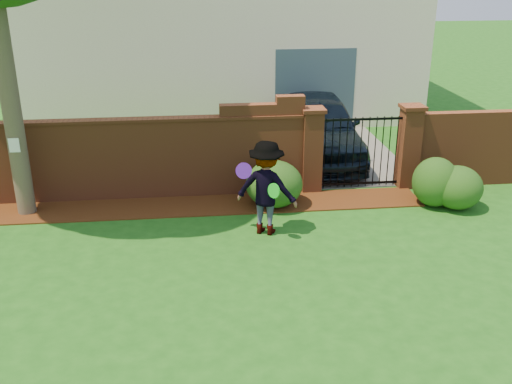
{
  "coord_description": "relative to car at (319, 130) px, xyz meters",
  "views": [
    {
      "loc": [
        -0.19,
        -8.11,
        4.86
      ],
      "look_at": [
        0.88,
        1.4,
        1.05
      ],
      "focal_mm": 41.44,
      "sensor_mm": 36.0,
      "label": 1
    }
  ],
  "objects": [
    {
      "name": "shrub_right",
      "position": [
        2.19,
        -3.35,
        -0.37
      ],
      "size": [
        1.02,
        1.02,
        0.9
      ],
      "primitive_type": "ellipsoid",
      "color": "#164514",
      "rests_on": "ground"
    },
    {
      "name": "frisbee_purple",
      "position": [
        -2.31,
        -4.25,
        0.5
      ],
      "size": [
        0.3,
        0.11,
        0.29
      ],
      "primitive_type": "cylinder",
      "rotation": [
        1.36,
        0.0,
        0.08
      ],
      "color": "#5E1CB3",
      "rests_on": "man"
    },
    {
      "name": "shrub_left",
      "position": [
        -1.55,
        -2.81,
        -0.33
      ],
      "size": [
        1.19,
        1.19,
        0.97
      ],
      "primitive_type": "ellipsoid",
      "color": "#164514",
      "rests_on": "ground"
    },
    {
      "name": "man",
      "position": [
        -1.9,
        -4.1,
        0.08
      ],
      "size": [
        1.33,
        1.09,
        1.8
      ],
      "primitive_type": "imported",
      "rotation": [
        0.0,
        0.0,
        2.71
      ],
      "color": "gray",
      "rests_on": "ground"
    },
    {
      "name": "pillar_left",
      "position": [
        -0.61,
        -2.02,
        0.14
      ],
      "size": [
        0.5,
        0.5,
        1.88
      ],
      "color": "brown",
      "rests_on": "ground"
    },
    {
      "name": "shrub_middle",
      "position": [
        1.78,
        -3.16,
        -0.3
      ],
      "size": [
        0.95,
        0.95,
        1.05
      ],
      "primitive_type": "ellipsoid",
      "color": "#164514",
      "rests_on": "ground"
    },
    {
      "name": "pillar_right",
      "position": [
        1.59,
        -2.02,
        0.14
      ],
      "size": [
        0.5,
        0.5,
        1.88
      ],
      "color": "brown",
      "rests_on": "ground"
    },
    {
      "name": "car",
      "position": [
        0.0,
        0.0,
        0.0
      ],
      "size": [
        2.13,
        4.89,
        1.64
      ],
      "primitive_type": "imported",
      "rotation": [
        0.0,
        0.0,
        -0.04
      ],
      "color": "black",
      "rests_on": "ground"
    },
    {
      "name": "frisbee_green",
      "position": [
        -1.79,
        -4.42,
        0.16
      ],
      "size": [
        0.22,
        0.25,
        0.28
      ],
      "primitive_type": "cylinder",
      "rotation": [
        1.43,
        0.0,
        -0.9
      ],
      "color": "green",
      "rests_on": "man"
    },
    {
      "name": "ground",
      "position": [
        -3.01,
        -6.02,
        -0.83
      ],
      "size": [
        80.0,
        80.0,
        0.01
      ],
      "primitive_type": "cube",
      "color": "#1D5715",
      "rests_on": "ground"
    },
    {
      "name": "mulch_bed",
      "position": [
        -3.96,
        -2.68,
        -0.81
      ],
      "size": [
        11.1,
        1.08,
        0.03
      ],
      "primitive_type": "cube",
      "color": "#3E1D0B",
      "rests_on": "ground"
    },
    {
      "name": "iron_gate",
      "position": [
        0.49,
        -2.02,
        0.03
      ],
      "size": [
        1.78,
        0.03,
        1.6
      ],
      "color": "black",
      "rests_on": "ground"
    },
    {
      "name": "brick_wall_return",
      "position": [
        3.59,
        -2.02,
        0.03
      ],
      "size": [
        4.0,
        0.25,
        1.7
      ],
      "primitive_type": "cube",
      "color": "brown",
      "rests_on": "ground"
    },
    {
      "name": "house",
      "position": [
        -2.01,
        5.97,
        2.34
      ],
      "size": [
        12.4,
        6.4,
        6.3
      ],
      "color": "#F3E5CB",
      "rests_on": "ground"
    },
    {
      "name": "brick_wall",
      "position": [
        -5.02,
        -2.02,
        0.11
      ],
      "size": [
        8.7,
        0.31,
        2.16
      ],
      "color": "brown",
      "rests_on": "ground"
    },
    {
      "name": "paper_notice",
      "position": [
        -6.61,
        -2.81,
        0.68
      ],
      "size": [
        0.2,
        0.01,
        0.28
      ],
      "primitive_type": "cube",
      "color": "white",
      "rests_on": "tree"
    },
    {
      "name": "driveway",
      "position": [
        0.49,
        1.98,
        -0.82
      ],
      "size": [
        3.2,
        8.0,
        0.01
      ],
      "primitive_type": "cube",
      "color": "slate",
      "rests_on": "ground"
    }
  ]
}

